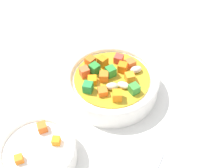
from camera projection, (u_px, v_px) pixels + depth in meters
ground_plane at (112, 94)px, 61.40cm from camera, size 140.00×140.00×2.00cm
soup_bowl_main at (112, 83)px, 58.57cm from camera, size 19.46×19.46×6.44cm
spoon at (163, 152)px, 50.52cm from camera, size 17.64×17.75×0.89cm
side_bowl_small at (38, 153)px, 48.29cm from camera, size 13.45×13.45×5.12cm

